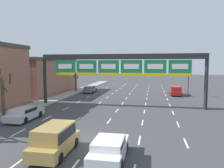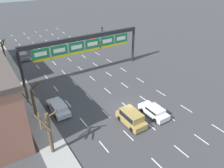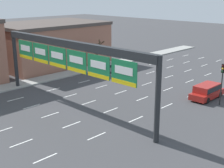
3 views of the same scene
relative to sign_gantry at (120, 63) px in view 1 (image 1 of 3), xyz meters
name	(u,v)px [view 1 (image 1 of 3)]	position (x,y,z in m)	size (l,w,h in m)	color
ground_plane	(93,142)	(0.00, -13.52, -5.73)	(220.00, 220.00, 0.00)	#3D3D3F
lane_dashes	(120,107)	(0.00, -0.02, -5.72)	(13.32, 67.00, 0.01)	white
sign_gantry	(120,63)	(0.00, 0.00, 0.00)	(21.85, 0.70, 6.96)	#232628
building_far	(32,76)	(-18.94, 10.73, -2.34)	(11.92, 17.36, 6.75)	#9E6651
car_white	(109,148)	(1.76, -16.24, -5.01)	(1.85, 4.25, 1.32)	silver
suv_red	(176,90)	(8.37, 12.53, -4.82)	(1.92, 4.68, 1.63)	maroon
car_silver	(25,113)	(-8.41, -8.72, -5.02)	(1.89, 4.56, 1.31)	#B7B7BC
suv_gold	(55,138)	(-1.75, -15.96, -4.72)	(1.89, 4.22, 1.83)	#A88947
car_grey	(90,89)	(-8.03, 13.17, -5.02)	(1.92, 4.22, 1.31)	slate
traffic_light_near_gantry	(188,78)	(10.38, 11.58, -2.57)	(0.30, 0.35, 4.40)	black
tree_bare_closest	(76,80)	(-11.22, 14.18, -3.33)	(1.73, 1.66, 4.40)	brown
tree_bare_third	(2,93)	(-11.32, -8.08, -3.13)	(2.30, 2.28, 5.03)	brown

